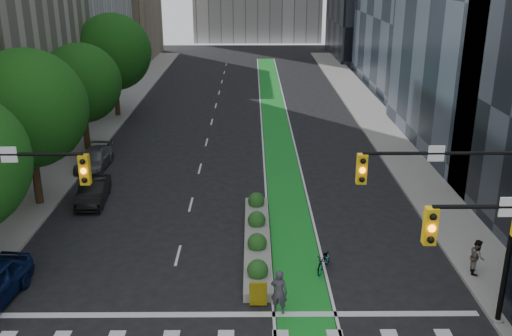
{
  "coord_description": "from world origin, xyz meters",
  "views": [
    {
      "loc": [
        0.97,
        -17.69,
        12.78
      ],
      "look_at": [
        1.18,
        9.71,
        3.0
      ],
      "focal_mm": 40.0,
      "sensor_mm": 36.0,
      "label": 1
    }
  ],
  "objects_px": {
    "median_planter": "(257,238)",
    "bicycle": "(324,261)",
    "pedestrian_near": "(477,257)",
    "parked_car_left_far": "(94,159)",
    "cyclist": "(279,292)",
    "parked_car_left_mid": "(93,191)"
  },
  "relations": [
    {
      "from": "median_planter",
      "to": "bicycle",
      "type": "relative_size",
      "value": 6.1
    },
    {
      "from": "bicycle",
      "to": "cyclist",
      "type": "xyz_separation_m",
      "value": [
        -2.14,
        -3.31,
        0.48
      ]
    },
    {
      "from": "median_planter",
      "to": "pedestrian_near",
      "type": "xyz_separation_m",
      "value": [
        9.47,
        -2.95,
        0.55
      ]
    },
    {
      "from": "bicycle",
      "to": "pedestrian_near",
      "type": "height_order",
      "value": "pedestrian_near"
    },
    {
      "from": "median_planter",
      "to": "pedestrian_near",
      "type": "height_order",
      "value": "pedestrian_near"
    },
    {
      "from": "parked_car_left_far",
      "to": "cyclist",
      "type": "bearing_deg",
      "value": -54.19
    },
    {
      "from": "median_planter",
      "to": "parked_car_left_mid",
      "type": "distance_m",
      "value": 10.7
    },
    {
      "from": "bicycle",
      "to": "parked_car_left_far",
      "type": "bearing_deg",
      "value": 158.24
    },
    {
      "from": "parked_car_left_far",
      "to": "bicycle",
      "type": "bearing_deg",
      "value": -43.25
    },
    {
      "from": "bicycle",
      "to": "cyclist",
      "type": "bearing_deg",
      "value": -100.0
    },
    {
      "from": "cyclist",
      "to": "parked_car_left_mid",
      "type": "height_order",
      "value": "cyclist"
    },
    {
      "from": "bicycle",
      "to": "pedestrian_near",
      "type": "relative_size",
      "value": 1.08
    },
    {
      "from": "bicycle",
      "to": "pedestrian_near",
      "type": "bearing_deg",
      "value": 17.93
    },
    {
      "from": "bicycle",
      "to": "cyclist",
      "type": "height_order",
      "value": "cyclist"
    },
    {
      "from": "bicycle",
      "to": "parked_car_left_far",
      "type": "xyz_separation_m",
      "value": [
        -13.64,
        13.49,
        0.2
      ]
    },
    {
      "from": "cyclist",
      "to": "parked_car_left_mid",
      "type": "distance_m",
      "value": 14.95
    },
    {
      "from": "cyclist",
      "to": "parked_car_left_mid",
      "type": "relative_size",
      "value": 0.46
    },
    {
      "from": "pedestrian_near",
      "to": "parked_car_left_mid",
      "type": "bearing_deg",
      "value": 77.57
    },
    {
      "from": "bicycle",
      "to": "median_planter",
      "type": "bearing_deg",
      "value": 163.95
    },
    {
      "from": "bicycle",
      "to": "parked_car_left_far",
      "type": "distance_m",
      "value": 19.19
    },
    {
      "from": "parked_car_left_far",
      "to": "pedestrian_near",
      "type": "bearing_deg",
      "value": -33.45
    },
    {
      "from": "median_planter",
      "to": "bicycle",
      "type": "height_order",
      "value": "median_planter"
    }
  ]
}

